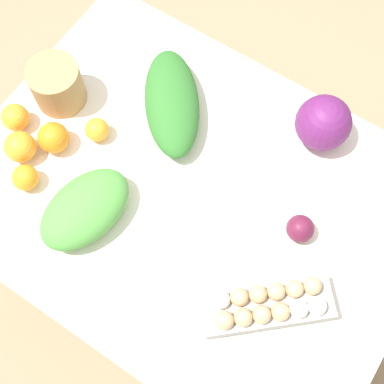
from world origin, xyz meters
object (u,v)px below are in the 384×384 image
greens_bunch_chard (85,209)px  orange_0 (25,178)px  egg_carton (267,305)px  beet_root (300,229)px  cabbage_purple (323,123)px  paper_bag (57,85)px  greens_bunch_scallion (172,103)px  orange_4 (20,147)px  orange_2 (97,130)px  orange_3 (15,117)px  orange_1 (54,138)px

greens_bunch_chard → orange_0: 0.18m
egg_carton → beet_root: bearing=-124.5°
cabbage_purple → paper_bag: 0.71m
greens_bunch_scallion → orange_4: 0.41m
greens_bunch_chard → orange_0: size_ratio=3.73×
orange_0 → orange_2: orange_0 is taller
egg_carton → beet_root: 0.21m
egg_carton → orange_2: egg_carton is taller
beet_root → orange_3: size_ratio=0.94×
cabbage_purple → orange_4: size_ratio=1.75×
greens_bunch_chard → orange_2: bearing=120.4°
orange_1 → orange_4: bearing=-129.0°
beet_root → orange_2: beet_root is taller
egg_carton → orange_4: bearing=-41.9°
egg_carton → orange_2: (-0.61, 0.15, -0.01)m
egg_carton → paper_bag: paper_bag is taller
paper_bag → orange_4: (0.03, -0.19, -0.02)m
greens_bunch_chard → orange_4: greens_bunch_chard is taller
paper_bag → greens_bunch_scallion: bearing=24.8°
beet_root → orange_3: (-0.78, -0.14, 0.00)m
cabbage_purple → orange_4: 0.78m
greens_bunch_scallion → orange_3: (-0.33, -0.26, -0.01)m
orange_3 → orange_4: 0.09m
cabbage_purple → beet_root: cabbage_purple is taller
cabbage_purple → paper_bag: bearing=-156.6°
egg_carton → orange_0: 0.68m
orange_2 → greens_bunch_chard: bearing=-59.6°
greens_bunch_scallion → beet_root: greens_bunch_scallion is taller
paper_bag → orange_3: size_ratio=1.89×
beet_root → orange_1: orange_1 is taller
paper_bag → orange_3: 0.14m
greens_bunch_chard → greens_bunch_scallion: bearing=88.7°
egg_carton → beet_root: egg_carton is taller
orange_4 → greens_bunch_chard: bearing=-10.3°
beet_root → greens_bunch_scallion: bearing=165.7°
orange_2 → greens_bunch_scallion: bearing=53.7°
orange_3 → orange_4: (0.07, -0.06, 0.00)m
egg_carton → greens_bunch_chard: (-0.49, -0.04, 0.00)m
greens_bunch_chard → orange_3: greens_bunch_chard is taller
cabbage_purple → orange_2: bearing=-146.9°
cabbage_purple → orange_0: bearing=-136.5°
egg_carton → orange_0: (-0.68, -0.06, -0.01)m
beet_root → orange_4: 0.74m
greens_bunch_scallion → beet_root: (0.46, -0.12, -0.01)m
orange_1 → orange_3: (-0.13, -0.01, -0.00)m
cabbage_purple → beet_root: bearing=-71.7°
greens_bunch_chard → greens_bunch_scallion: same height
greens_bunch_chard → orange_4: size_ratio=3.06×
beet_root → orange_1: bearing=-168.2°
egg_carton → orange_2: 0.63m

